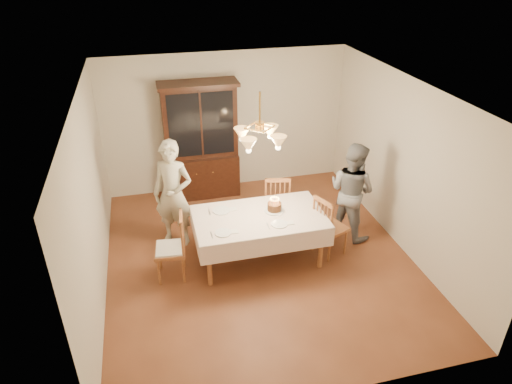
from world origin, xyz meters
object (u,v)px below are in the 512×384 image
object	(u,v)px
elderly_woman	(173,194)
china_hutch	(201,143)
chair_far_side	(277,204)
dining_table	(259,220)
birthday_cake	(274,207)

from	to	relation	value
elderly_woman	china_hutch	bearing A→B (deg)	93.89
chair_far_side	elderly_woman	bearing A→B (deg)	-178.58
elderly_woman	dining_table	bearing A→B (deg)	-5.58
chair_far_side	birthday_cake	xyz separation A→B (m)	(-0.25, -0.71, 0.37)
elderly_woman	birthday_cake	world-z (taller)	elderly_woman
elderly_woman	birthday_cake	size ratio (longest dim) A/B	5.78
china_hutch	chair_far_side	distance (m)	1.87
dining_table	elderly_woman	xyz separation A→B (m)	(-1.17, 0.76, 0.18)
birthday_cake	elderly_woman	bearing A→B (deg)	154.88
dining_table	china_hutch	size ratio (longest dim) A/B	0.88
dining_table	elderly_woman	size ratio (longest dim) A/B	1.10
dining_table	elderly_woman	world-z (taller)	elderly_woman
chair_far_side	birthday_cake	world-z (taller)	chair_far_side
dining_table	chair_far_side	bearing A→B (deg)	57.91
chair_far_side	birthday_cake	bearing A→B (deg)	-109.28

